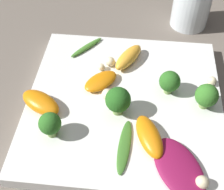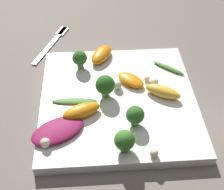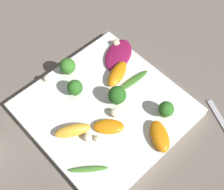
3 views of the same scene
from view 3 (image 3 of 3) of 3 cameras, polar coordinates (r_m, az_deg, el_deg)
ground_plane at (r=0.67m, az=-1.17°, el=-3.08°), size 2.40×2.40×0.00m
plate at (r=0.66m, az=-1.18°, el=-2.63°), size 0.30×0.30×0.02m
radicchio_leaf_0 at (r=0.72m, az=1.20°, el=7.38°), size 0.09×0.11×0.01m
orange_segment_0 at (r=0.61m, az=8.70°, el=-7.46°), size 0.08×0.06×0.02m
orange_segment_1 at (r=0.62m, az=-0.61°, el=-5.78°), size 0.07×0.07×0.01m
orange_segment_2 at (r=0.61m, az=-6.93°, el=-6.74°), size 0.06×0.07×0.02m
orange_segment_3 at (r=0.68m, az=0.97°, el=3.92°), size 0.05×0.08×0.02m
broccoli_floret_0 at (r=0.65m, az=-6.80°, el=1.32°), size 0.03×0.03×0.04m
broccoli_floret_1 at (r=0.63m, az=9.85°, el=-2.62°), size 0.03×0.03×0.04m
broccoli_floret_2 at (r=0.68m, az=-8.44°, el=5.00°), size 0.03×0.03×0.04m
broccoli_floret_3 at (r=0.63m, az=0.94°, el=-0.07°), size 0.04×0.04×0.05m
arugula_sprig_0 at (r=0.68m, az=3.75°, el=2.56°), size 0.02×0.09×0.00m
arugula_sprig_1 at (r=0.59m, az=-4.34°, el=-13.37°), size 0.05×0.06×0.01m
macadamia_nut_0 at (r=0.61m, az=-2.73°, el=-7.97°), size 0.01×0.01×0.01m
macadamia_nut_1 at (r=0.61m, az=-4.47°, el=-7.73°), size 0.02×0.02×0.02m
macadamia_nut_2 at (r=0.74m, az=0.77°, el=9.47°), size 0.02×0.02×0.02m
macadamia_nut_3 at (r=0.63m, az=0.56°, el=-3.16°), size 0.02×0.02×0.02m
macadamia_nut_4 at (r=0.69m, az=-11.85°, el=3.02°), size 0.01×0.01×0.01m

